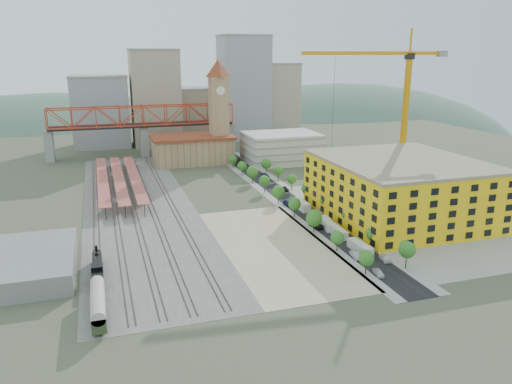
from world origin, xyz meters
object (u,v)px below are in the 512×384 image
object	(u,v)px
construction_building	(400,189)
site_trailer_c	(327,224)
site_trailer_a	(360,248)
clock_tower	(219,102)
tower_crane	(397,93)
site_trailer_b	(338,232)
coach	(98,304)
site_trailer_d	(301,205)
car_0	(379,273)
locomotive	(97,268)

from	to	relation	value
construction_building	site_trailer_c	distance (m)	27.34
construction_building	site_trailer_a	distance (m)	35.32
clock_tower	site_trailer_a	xyz separation A→B (m)	(8.00, -122.47, -27.42)
site_trailer_c	construction_building	bearing A→B (deg)	14.18
construction_building	tower_crane	bearing A→B (deg)	61.31
site_trailer_c	site_trailer_b	bearing A→B (deg)	-80.93
tower_crane	coach	bearing A→B (deg)	-148.25
tower_crane	site_trailer_d	xyz separation A→B (m)	(-43.02, -13.67, -35.14)
site_trailer_b	car_0	world-z (taller)	site_trailer_b
tower_crane	site_trailer_c	distance (m)	64.90
site_trailer_c	car_0	bearing A→B (deg)	-85.92
site_trailer_b	site_trailer_a	bearing A→B (deg)	-88.83
coach	locomotive	bearing A→B (deg)	90.00
construction_building	car_0	bearing A→B (deg)	-128.32
site_trailer_a	clock_tower	bearing A→B (deg)	90.53
locomotive	tower_crane	world-z (taller)	tower_crane
locomotive	site_trailer_a	size ratio (longest dim) A/B	2.14
site_trailer_d	car_0	distance (m)	54.20
coach	tower_crane	xyz separation A→B (m)	(109.02, 67.45, 33.76)
site_trailer_b	site_trailer_c	size ratio (longest dim) A/B	0.95
construction_building	car_0	xyz separation A→B (m)	(-29.00, -36.69, -8.69)
car_0	clock_tower	bearing A→B (deg)	98.92
site_trailer_c	site_trailer_d	bearing A→B (deg)	99.07
construction_building	site_trailer_a	xyz separation A→B (m)	(-26.00, -22.47, -8.13)
site_trailer_d	car_0	size ratio (longest dim) A/B	2.41
coach	car_0	bearing A→B (deg)	-0.30
site_trailer_a	site_trailer_c	xyz separation A→B (m)	(0.00, 20.15, -0.01)
clock_tower	site_trailer_d	xyz separation A→B (m)	(8.00, -82.57, -27.30)
tower_crane	site_trailer_d	size ratio (longest dim) A/B	5.81
clock_tower	construction_building	bearing A→B (deg)	-71.22
site_trailer_a	tower_crane	bearing A→B (deg)	48.02
clock_tower	car_0	bearing A→B (deg)	-87.90
construction_building	coach	bearing A→B (deg)	-158.44
locomotive	site_trailer_b	size ratio (longest dim) A/B	2.26
site_trailer_a	construction_building	bearing A→B (deg)	37.63
locomotive	site_trailer_c	size ratio (longest dim) A/B	2.15
coach	tower_crane	distance (m)	132.57
clock_tower	site_trailer_d	world-z (taller)	clock_tower
construction_building	site_trailer_d	world-z (taller)	construction_building
site_trailer_c	car_0	xyz separation A→B (m)	(-3.00, -34.36, -0.55)
site_trailer_b	construction_building	bearing A→B (deg)	21.58
site_trailer_a	site_trailer_d	bearing A→B (deg)	86.79
clock_tower	site_trailer_c	distance (m)	106.23
coach	site_trailer_b	world-z (taller)	coach
locomotive	coach	xyz separation A→B (m)	(-0.00, -19.99, 0.92)
tower_crane	site_trailer_a	xyz separation A→B (m)	(-43.02, -53.57, -35.26)
construction_building	coach	world-z (taller)	construction_building
construction_building	tower_crane	size ratio (longest dim) A/B	0.85
locomotive	site_trailer_c	distance (m)	67.48
site_trailer_d	clock_tower	bearing A→B (deg)	95.63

